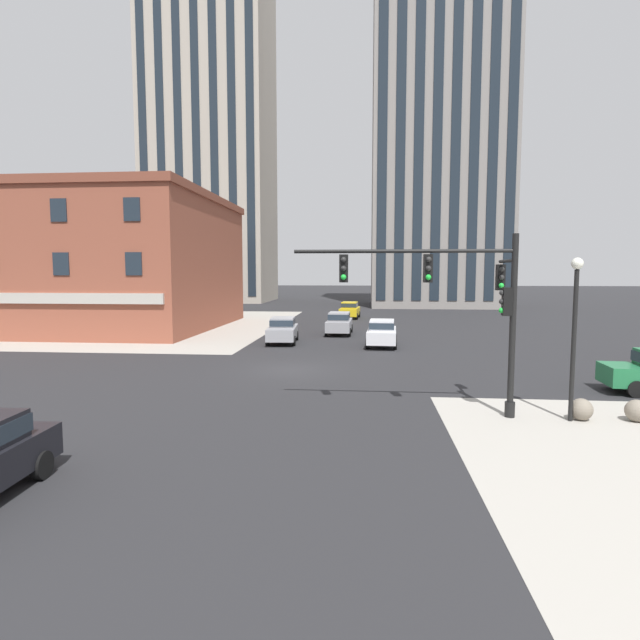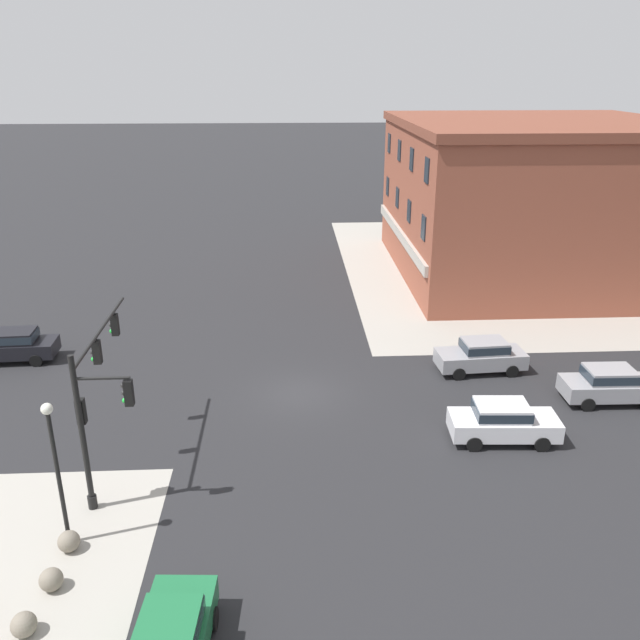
{
  "view_description": "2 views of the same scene",
  "coord_description": "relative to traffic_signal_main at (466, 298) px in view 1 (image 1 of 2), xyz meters",
  "views": [
    {
      "loc": [
        3.59,
        -24.08,
        4.66
      ],
      "look_at": [
        1.03,
        3.91,
        2.04
      ],
      "focal_mm": 28.71,
      "sensor_mm": 36.0,
      "label": 1
    },
    {
      "loc": [
        27.53,
        -0.45,
        14.46
      ],
      "look_at": [
        1.68,
        0.89,
        4.37
      ],
      "focal_mm": 36.55,
      "sensor_mm": 36.0,
      "label": 2
    }
  ],
  "objects": [
    {
      "name": "ground_plane",
      "position": [
        -6.8,
        7.22,
        -3.83
      ],
      "size": [
        320.0,
        320.0,
        0.0
      ],
      "primitive_type": "plane",
      "color": "#262628"
    },
    {
      "name": "sidewalk_far_corner",
      "position": [
        -26.8,
        27.22,
        -3.83
      ],
      "size": [
        32.0,
        32.0,
        0.02
      ],
      "primitive_type": "cube",
      "color": "#A8A399",
      "rests_on": "ground"
    },
    {
      "name": "traffic_signal_main",
      "position": [
        0.0,
        0.0,
        0.0
      ],
      "size": [
        7.16,
        2.09,
        5.88
      ],
      "color": "black",
      "rests_on": "ground"
    },
    {
      "name": "bollard_sphere_curb_a",
      "position": [
        3.58,
        -0.36,
        -3.49
      ],
      "size": [
        0.7,
        0.7,
        0.7
      ],
      "primitive_type": "sphere",
      "color": "gray",
      "rests_on": "ground"
    },
    {
      "name": "bollard_sphere_curb_b",
      "position": [
        5.24,
        -0.37,
        -3.49
      ],
      "size": [
        0.7,
        0.7,
        0.7
      ],
      "primitive_type": "sphere",
      "color": "gray",
      "rests_on": "ground"
    },
    {
      "name": "street_lamp_corner_near",
      "position": [
        3.2,
        -0.49,
        -0.6
      ],
      "size": [
        0.36,
        0.36,
        5.11
      ],
      "color": "black",
      "rests_on": "ground"
    },
    {
      "name": "car_main_northbound_near",
      "position": [
        -2.23,
        15.49,
        -2.92
      ],
      "size": [
        2.07,
        4.49,
        1.68
      ],
      "color": "silver",
      "rests_on": "ground"
    },
    {
      "name": "car_main_southbound_near",
      "position": [
        -8.75,
        16.48,
        -2.92
      ],
      "size": [
        2.12,
        4.51,
        1.68
      ],
      "color": "#99999E",
      "rests_on": "ground"
    },
    {
      "name": "car_cross_eastbound",
      "position": [
        -5.26,
        21.45,
        -2.92
      ],
      "size": [
        1.96,
        4.43,
        1.68
      ],
      "color": "#99999E",
      "rests_on": "ground"
    },
    {
      "name": "car_parked_curb",
      "position": [
        -4.92,
        35.12,
        -2.92
      ],
      "size": [
        2.11,
        4.51,
        1.68
      ],
      "color": "gold",
      "rests_on": "ground"
    },
    {
      "name": "storefront_block_near_corner",
      "position": [
        -25.71,
        24.79,
        1.7
      ],
      "size": [
        20.23,
        19.58,
        11.04
      ],
      "color": "brown",
      "rests_on": "ground"
    },
    {
      "name": "residential_tower_skyline_right",
      "position": [
        6.41,
        56.25,
        24.53
      ],
      "size": [
        18.29,
        15.04,
        56.69
      ],
      "color": "gray",
      "rests_on": "ground"
    },
    {
      "name": "residential_tower_skyline_left",
      "position": [
        -28.29,
        65.39,
        24.52
      ],
      "size": [
        19.17,
        14.93,
        56.67
      ],
      "color": "#B2A899",
      "rests_on": "ground"
    }
  ]
}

